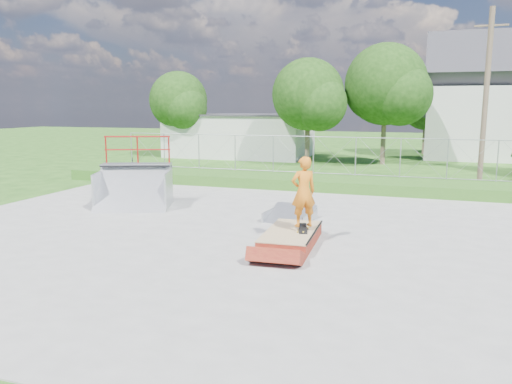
% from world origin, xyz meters
% --- Properties ---
extents(ground, '(120.00, 120.00, 0.00)m').
position_xyz_m(ground, '(0.00, 0.00, 0.00)').
color(ground, '#244F16').
rests_on(ground, ground).
extents(concrete_pad, '(20.00, 16.00, 0.04)m').
position_xyz_m(concrete_pad, '(0.00, 0.00, 0.02)').
color(concrete_pad, gray).
rests_on(concrete_pad, ground).
extents(grass_berm, '(24.00, 3.00, 0.50)m').
position_xyz_m(grass_berm, '(0.00, 9.50, 0.25)').
color(grass_berm, '#244F16').
rests_on(grass_berm, ground).
extents(grind_box, '(1.45, 2.76, 0.40)m').
position_xyz_m(grind_box, '(1.70, -0.14, 0.20)').
color(grind_box, maroon).
rests_on(grind_box, concrete_pad).
extents(quarter_pipe, '(3.20, 2.97, 2.59)m').
position_xyz_m(quarter_pipe, '(-5.04, 2.78, 1.30)').
color(quarter_pipe, '#AAAEB2').
rests_on(quarter_pipe, concrete_pad).
extents(flat_bank_ramp, '(1.56, 1.64, 0.43)m').
position_xyz_m(flat_bank_ramp, '(0.94, 2.58, 0.22)').
color(flat_bank_ramp, '#AAAEB2').
rests_on(flat_bank_ramp, concrete_pad).
extents(skateboard, '(0.42, 0.82, 0.13)m').
position_xyz_m(skateboard, '(1.99, -0.03, 0.44)').
color(skateboard, black).
rests_on(skateboard, grind_box).
extents(skater, '(0.83, 0.77, 1.90)m').
position_xyz_m(skater, '(1.99, -0.03, 1.39)').
color(skater, orange).
rests_on(skater, grind_box).
extents(concrete_stairs, '(1.50, 1.60, 0.80)m').
position_xyz_m(concrete_stairs, '(-8.50, 8.70, 0.40)').
color(concrete_stairs, gray).
rests_on(concrete_stairs, ground).
extents(chain_link_fence, '(20.00, 0.06, 1.80)m').
position_xyz_m(chain_link_fence, '(0.00, 10.50, 1.40)').
color(chain_link_fence, '#93959B').
rests_on(chain_link_fence, grass_berm).
extents(utility_building_flat, '(10.00, 6.00, 3.00)m').
position_xyz_m(utility_building_flat, '(-8.00, 22.00, 1.50)').
color(utility_building_flat, silver).
rests_on(utility_building_flat, ground).
extents(gable_house, '(8.40, 6.08, 8.94)m').
position_xyz_m(gable_house, '(9.00, 26.00, 3.84)').
color(gable_house, silver).
rests_on(gable_house, ground).
extents(utility_pole, '(0.24, 0.24, 8.00)m').
position_xyz_m(utility_pole, '(7.50, 12.00, 4.00)').
color(utility_pole, brown).
rests_on(utility_pole, ground).
extents(tree_left_near, '(4.76, 4.48, 6.65)m').
position_xyz_m(tree_left_near, '(-1.75, 17.83, 4.24)').
color(tree_left_near, brown).
rests_on(tree_left_near, ground).
extents(tree_center, '(5.44, 5.12, 7.60)m').
position_xyz_m(tree_center, '(2.78, 19.81, 4.85)').
color(tree_center, brown).
rests_on(tree_center, ground).
extents(tree_left_far, '(4.42, 4.16, 6.18)m').
position_xyz_m(tree_left_far, '(-11.77, 19.85, 3.94)').
color(tree_left_far, brown).
rests_on(tree_left_far, ground).
extents(tree_back_mid, '(4.08, 3.84, 5.70)m').
position_xyz_m(tree_back_mid, '(5.21, 27.86, 3.63)').
color(tree_back_mid, brown).
rests_on(tree_back_mid, ground).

